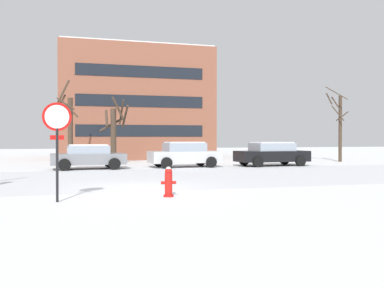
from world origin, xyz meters
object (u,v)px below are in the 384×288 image
(stop_sign, at_px, (57,132))
(parked_car_black, at_px, (272,154))
(parked_car_gray, at_px, (88,156))
(fire_hydrant, at_px, (169,182))
(parked_car_silver, at_px, (184,154))

(stop_sign, xyz_separation_m, parked_car_black, (12.35, 12.30, -1.11))
(parked_car_gray, distance_m, parked_car_black, 11.03)
(stop_sign, height_order, fire_hydrant, stop_sign)
(fire_hydrant, relative_size, parked_car_silver, 0.21)
(parked_car_gray, bearing_deg, stop_sign, -96.08)
(parked_car_gray, relative_size, parked_car_black, 0.90)
(stop_sign, bearing_deg, parked_car_gray, 83.92)
(fire_hydrant, bearing_deg, parked_car_gray, 98.14)
(stop_sign, height_order, parked_car_gray, stop_sign)
(parked_car_black, bearing_deg, stop_sign, -135.12)
(parked_car_silver, distance_m, parked_car_black, 5.52)
(stop_sign, xyz_separation_m, fire_hydrant, (3.07, 0.19, -1.42))
(parked_car_silver, bearing_deg, fire_hydrant, -106.90)
(stop_sign, distance_m, parked_car_black, 17.47)
(stop_sign, relative_size, fire_hydrant, 3.03)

